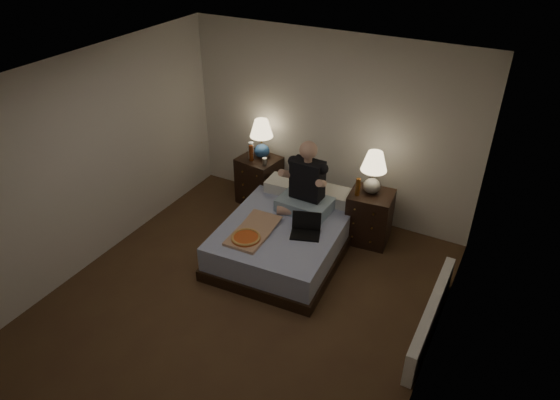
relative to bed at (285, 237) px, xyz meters
The scene contains 19 objects.
floor 1.07m from the bed, 89.77° to the right, with size 4.00×4.50×0.00m, color brown.
ceiling 2.50m from the bed, 89.77° to the right, with size 4.00×4.50×0.00m, color white.
wall_back 1.58m from the bed, 89.80° to the left, with size 4.00×2.50×0.00m, color silver.
wall_front 3.45m from the bed, 89.93° to the right, with size 4.00×2.50×0.00m, color silver.
wall_left 2.47m from the bed, 152.45° to the right, with size 4.50×2.50×0.00m, color silver.
wall_right 2.48m from the bed, 27.45° to the right, with size 4.50×2.50×0.00m, color silver.
bed is the anchor object (origin of this frame).
nightstand_left 1.28m from the bed, 134.90° to the left, with size 0.54×0.48×0.70m, color black.
nightstand_right 1.12m from the bed, 42.71° to the left, with size 0.53×0.48×0.69m, color black.
lamp_left 1.51m from the bed, 132.53° to the left, with size 0.32×0.32×0.56m, color navy, non-canonical shape.
lamp_right 1.34m from the bed, 44.50° to the left, with size 0.32×0.32×0.56m, color gray, non-canonical shape.
water_bottle 1.43m from the bed, 139.47° to the left, with size 0.07×0.07×0.25m, color white.
soda_can 1.19m from the bed, 133.33° to the left, with size 0.07×0.07×0.10m, color #A0A09C.
beer_bottle_left 1.38m from the bed, 140.19° to the left, with size 0.06×0.06×0.23m, color #5E280D.
beer_bottle_right 1.09m from the bed, 44.15° to the left, with size 0.06×0.06×0.23m, color #572F0C.
person 0.78m from the bed, 75.61° to the left, with size 0.66×0.52×0.93m, color black, non-canonical shape.
laptop 0.50m from the bed, 21.96° to the right, with size 0.34×0.28×0.24m, color black, non-canonical shape.
pizza_box 0.66m from the bed, 110.93° to the right, with size 0.40×0.76×0.08m, color tan, non-canonical shape.
radiator 1.99m from the bed, 13.62° to the right, with size 0.10×1.60×0.40m, color white.
Camera 1 is at (2.34, -3.41, 3.90)m, focal length 32.00 mm.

